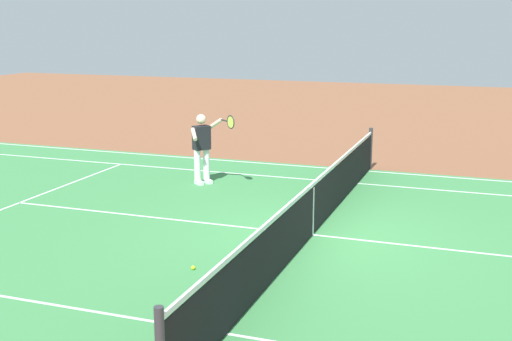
{
  "coord_description": "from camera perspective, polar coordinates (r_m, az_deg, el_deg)",
  "views": [
    {
      "loc": [
        -2.88,
        11.07,
        3.77
      ],
      "look_at": [
        1.38,
        -0.87,
        0.9
      ],
      "focal_mm": 46.53,
      "sensor_mm": 36.0,
      "label": 1
    }
  ],
  "objects": [
    {
      "name": "ground_plane",
      "position": [
        12.04,
        4.84,
        -5.53
      ],
      "size": [
        60.0,
        60.0,
        0.0
      ],
      "primitive_type": "plane",
      "color": "brown"
    },
    {
      "name": "court_slab",
      "position": [
        12.04,
        4.84,
        -5.53
      ],
      "size": [
        24.2,
        11.4,
        0.0
      ],
      "primitive_type": "cube",
      "color": "#387A42",
      "rests_on": "ground_plane"
    },
    {
      "name": "court_line_markings",
      "position": [
        12.04,
        4.84,
        -5.51
      ],
      "size": [
        23.85,
        11.05,
        0.01
      ],
      "color": "white",
      "rests_on": "ground_plane"
    },
    {
      "name": "tennis_net",
      "position": [
        11.9,
        4.89,
        -3.28
      ],
      "size": [
        0.1,
        11.7,
        1.08
      ],
      "color": "#2D2D33",
      "rests_on": "ground_plane"
    },
    {
      "name": "tennis_player_near",
      "position": [
        15.56,
        -4.61,
        2.2
      ],
      "size": [
        1.17,
        0.75,
        1.7
      ],
      "color": "white",
      "rests_on": "ground_plane"
    },
    {
      "name": "tennis_ball",
      "position": [
        10.41,
        -5.43,
        -8.32
      ],
      "size": [
        0.07,
        0.07,
        0.07
      ],
      "primitive_type": "sphere",
      "color": "#CCE01E",
      "rests_on": "ground_plane"
    }
  ]
}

